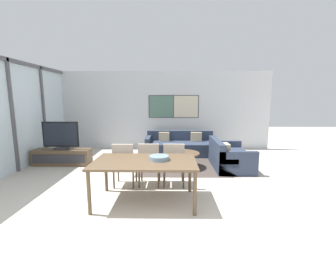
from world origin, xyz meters
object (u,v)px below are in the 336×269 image
Objects in this scene: tv_console at (62,157)px; dining_table at (145,164)px; sofa_side at (228,158)px; dining_chair_centre at (149,162)px; fruit_bowl at (159,158)px; dining_chair_right at (174,163)px; coffee_table at (182,156)px; dining_chair_left at (124,163)px; sofa_main at (180,146)px; television at (61,136)px.

tv_console is 0.87× the size of dining_table.
tv_console is 4.57m from sofa_side.
fruit_bowl is (0.25, -0.70, 0.30)m from dining_chair_centre.
dining_table is (-1.98, -2.07, 0.43)m from sofa_side.
fruit_bowl reaches higher than dining_table.
dining_chair_centre and dining_chair_right have the same top height.
fruit_bowl is (-0.52, -2.03, 0.50)m from coffee_table.
tv_console is at bearing 87.65° from sofa_side.
sofa_side is (4.57, -0.19, 0.04)m from tv_console.
sofa_main is at bearing 65.53° from dining_chair_left.
sofa_side is at bearing -2.35° from tv_console.
dining_chair_centre is (0.52, 0.04, 0.00)m from dining_chair_left.
dining_chair_left reaches higher than sofa_main.
sofa_side is at bearing -2.36° from television.
dining_chair_right is 2.68× the size of fruit_bowl.
television is at bearing 153.97° from dining_chair_right.
dining_chair_centre is (2.58, -1.51, -0.31)m from television.
sofa_main is 3.63m from dining_table.
dining_table is (-0.76, -2.08, 0.40)m from coffee_table.
coffee_table is at bearing 69.80° from dining_table.
coffee_table is 0.51× the size of dining_table.
tv_console is at bearing 141.98° from fruit_bowl.
sofa_main is at bearing 40.08° from sofa_side.
dining_table is at bearing -124.64° from dining_chair_right.
sofa_side is 1.60× the size of dining_chair_centre.
dining_chair_left reaches higher than coffee_table.
coffee_table is 2.64× the size of fruit_bowl.
coffee_table is (3.35, -0.18, 0.08)m from tv_console.
sofa_side is 1.62× the size of coffee_table.
television reaches higher than dining_table.
sofa_main is 2.44× the size of coffee_table.
sofa_side is 2.40m from dining_chair_centre.
dining_chair_right reaches higher than sofa_main.
dining_chair_right is at bearing -26.03° from television.
dining_chair_left is (2.07, -1.55, 0.29)m from tv_console.
dining_table is (-0.76, -3.52, 0.44)m from sofa_main.
dining_chair_left is at bearing -133.13° from coffee_table.
dining_table is 1.92× the size of dining_chair_left.
tv_console is 3.47m from dining_table.
dining_chair_centre is at bearing 109.42° from fruit_bowl.
dining_chair_right is (0.52, -0.00, 0.00)m from dining_chair_centre.
dining_chair_left is (-1.28, -2.81, 0.25)m from sofa_main.
sofa_main is 3.56m from fruit_bowl.
television is 1.06× the size of dining_chair_centre.
television is 1.06× the size of dining_chair_right.
coffee_table is at bearing -3.17° from television.
dining_table reaches higher than sofa_main.
dining_chair_centre reaches higher than tv_console.
dining_chair_left is 1.03m from dining_chair_right.
dining_table is 0.77m from dining_chair_centre.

